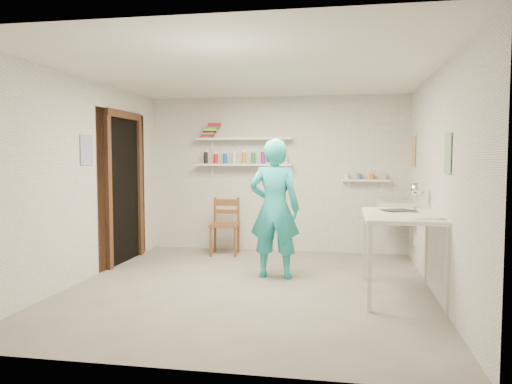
% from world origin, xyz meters
% --- Properties ---
extents(floor, '(4.00, 4.50, 0.02)m').
position_xyz_m(floor, '(0.00, 0.00, -0.01)').
color(floor, slate).
rests_on(floor, ground).
extents(ceiling, '(4.00, 4.50, 0.02)m').
position_xyz_m(ceiling, '(0.00, 0.00, 2.41)').
color(ceiling, silver).
rests_on(ceiling, wall_back).
extents(wall_back, '(4.00, 0.02, 2.40)m').
position_xyz_m(wall_back, '(0.00, 2.26, 1.20)').
color(wall_back, silver).
rests_on(wall_back, ground).
extents(wall_front, '(4.00, 0.02, 2.40)m').
position_xyz_m(wall_front, '(0.00, -2.26, 1.20)').
color(wall_front, silver).
rests_on(wall_front, ground).
extents(wall_left, '(0.02, 4.50, 2.40)m').
position_xyz_m(wall_left, '(-2.01, 0.00, 1.20)').
color(wall_left, silver).
rests_on(wall_left, ground).
extents(wall_right, '(0.02, 4.50, 2.40)m').
position_xyz_m(wall_right, '(2.01, 0.00, 1.20)').
color(wall_right, silver).
rests_on(wall_right, ground).
extents(doorway_recess, '(0.02, 0.90, 2.00)m').
position_xyz_m(doorway_recess, '(-1.99, 1.05, 1.00)').
color(doorway_recess, black).
rests_on(doorway_recess, wall_left).
extents(corridor_box, '(1.40, 1.50, 2.10)m').
position_xyz_m(corridor_box, '(-2.70, 1.05, 1.05)').
color(corridor_box, brown).
rests_on(corridor_box, ground).
extents(door_lintel, '(0.06, 1.05, 0.10)m').
position_xyz_m(door_lintel, '(-1.97, 1.05, 2.05)').
color(door_lintel, brown).
rests_on(door_lintel, wall_left).
extents(door_jamb_near, '(0.06, 0.10, 2.00)m').
position_xyz_m(door_jamb_near, '(-1.97, 0.55, 1.00)').
color(door_jamb_near, brown).
rests_on(door_jamb_near, ground).
extents(door_jamb_far, '(0.06, 0.10, 2.00)m').
position_xyz_m(door_jamb_far, '(-1.97, 1.55, 1.00)').
color(door_jamb_far, brown).
rests_on(door_jamb_far, ground).
extents(shelf_lower, '(1.50, 0.22, 0.03)m').
position_xyz_m(shelf_lower, '(-0.50, 2.13, 1.35)').
color(shelf_lower, white).
rests_on(shelf_lower, wall_back).
extents(shelf_upper, '(1.50, 0.22, 0.03)m').
position_xyz_m(shelf_upper, '(-0.50, 2.13, 1.75)').
color(shelf_upper, white).
rests_on(shelf_upper, wall_back).
extents(ledge_shelf, '(0.70, 0.14, 0.03)m').
position_xyz_m(ledge_shelf, '(1.35, 2.17, 1.12)').
color(ledge_shelf, white).
rests_on(ledge_shelf, wall_back).
extents(poster_left, '(0.01, 0.28, 0.36)m').
position_xyz_m(poster_left, '(-1.99, 0.05, 1.55)').
color(poster_left, '#334C7F').
rests_on(poster_left, wall_left).
extents(poster_right_a, '(0.01, 0.34, 0.42)m').
position_xyz_m(poster_right_a, '(1.99, 1.80, 1.55)').
color(poster_right_a, '#995933').
rests_on(poster_right_a, wall_right).
extents(poster_right_b, '(0.01, 0.30, 0.38)m').
position_xyz_m(poster_right_b, '(1.99, -0.55, 1.50)').
color(poster_right_b, '#3F724C').
rests_on(poster_right_b, wall_right).
extents(belfast_sink, '(0.48, 0.60, 0.30)m').
position_xyz_m(belfast_sink, '(1.75, 1.70, 0.70)').
color(belfast_sink, white).
rests_on(belfast_sink, wall_right).
extents(man, '(0.63, 0.43, 1.69)m').
position_xyz_m(man, '(0.21, 0.50, 0.84)').
color(man, '#24B0B8').
rests_on(man, ground).
extents(wall_clock, '(0.30, 0.05, 0.30)m').
position_xyz_m(wall_clock, '(0.20, 0.72, 1.13)').
color(wall_clock, beige).
rests_on(wall_clock, man).
extents(wooden_chair, '(0.45, 0.43, 0.91)m').
position_xyz_m(wooden_chair, '(-0.72, 1.77, 0.45)').
color(wooden_chair, brown).
rests_on(wooden_chair, ground).
extents(work_table, '(0.79, 1.31, 0.88)m').
position_xyz_m(work_table, '(1.64, -0.08, 0.44)').
color(work_table, silver).
rests_on(work_table, ground).
extents(desk_lamp, '(0.16, 0.16, 0.16)m').
position_xyz_m(desk_lamp, '(1.86, 0.45, 1.10)').
color(desk_lamp, silver).
rests_on(desk_lamp, work_table).
extents(spray_cans, '(1.31, 0.06, 0.17)m').
position_xyz_m(spray_cans, '(-0.50, 2.13, 1.45)').
color(spray_cans, black).
rests_on(spray_cans, shelf_lower).
extents(book_stack, '(0.32, 0.14, 0.22)m').
position_xyz_m(book_stack, '(-1.03, 2.13, 1.88)').
color(book_stack, red).
rests_on(book_stack, shelf_upper).
extents(ledge_pots, '(0.48, 0.07, 0.09)m').
position_xyz_m(ledge_pots, '(1.35, 2.17, 1.18)').
color(ledge_pots, silver).
rests_on(ledge_pots, ledge_shelf).
extents(papers, '(0.30, 0.22, 0.02)m').
position_xyz_m(papers, '(1.64, -0.08, 0.88)').
color(papers, silver).
rests_on(papers, work_table).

